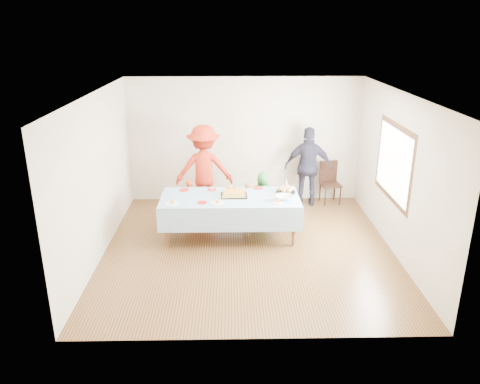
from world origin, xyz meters
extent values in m
plane|color=#4B2C15|center=(0.00, 0.00, 0.00)|extent=(5.00, 5.00, 0.00)
cube|color=beige|center=(0.00, 2.50, 1.35)|extent=(5.00, 0.04, 2.70)
cube|color=beige|center=(0.00, -2.50, 1.35)|extent=(5.00, 0.04, 2.70)
cube|color=beige|center=(-2.50, 0.00, 1.35)|extent=(0.04, 5.00, 2.70)
cube|color=beige|center=(2.50, 0.00, 1.35)|extent=(0.04, 5.00, 2.70)
cube|color=white|center=(0.00, 0.00, 2.70)|extent=(5.00, 5.00, 0.04)
cube|color=#472B16|center=(2.47, 0.20, 1.50)|extent=(0.03, 1.75, 1.35)
cylinder|color=brown|center=(-1.44, 0.10, 0.36)|extent=(0.06, 0.06, 0.73)
cylinder|color=brown|center=(0.80, 0.10, 0.36)|extent=(0.06, 0.06, 0.73)
cylinder|color=brown|center=(-1.44, 0.94, 0.36)|extent=(0.06, 0.06, 0.73)
cylinder|color=brown|center=(0.80, 0.94, 0.36)|extent=(0.06, 0.06, 0.73)
cube|color=brown|center=(-0.32, 0.52, 0.75)|extent=(2.40, 1.00, 0.04)
cube|color=white|center=(-0.32, 0.52, 0.78)|extent=(2.50, 1.10, 0.01)
cube|color=black|center=(-0.24, 0.58, 0.79)|extent=(0.48, 0.37, 0.01)
cube|color=#F9E95E|center=(-0.24, 0.58, 0.82)|extent=(0.40, 0.30, 0.06)
cube|color=#B06F28|center=(-0.24, 0.58, 0.86)|extent=(0.40, 0.30, 0.01)
cylinder|color=black|center=(0.71, 0.74, 0.79)|extent=(0.36, 0.36, 0.02)
sphere|color=tan|center=(0.81, 0.74, 0.84)|extent=(0.09, 0.09, 0.09)
sphere|color=tan|center=(0.76, 0.82, 0.84)|extent=(0.09, 0.09, 0.09)
sphere|color=tan|center=(0.67, 0.82, 0.84)|extent=(0.09, 0.09, 0.09)
sphere|color=tan|center=(0.62, 0.74, 0.84)|extent=(0.09, 0.09, 0.09)
sphere|color=tan|center=(0.67, 0.66, 0.84)|extent=(0.09, 0.09, 0.09)
sphere|color=tan|center=(0.76, 0.66, 0.84)|extent=(0.09, 0.09, 0.09)
sphere|color=tan|center=(0.71, 0.74, 0.84)|extent=(0.09, 0.09, 0.09)
imported|color=silver|center=(0.64, 0.37, 0.82)|extent=(0.30, 0.30, 0.07)
cone|color=white|center=(0.75, 0.98, 0.87)|extent=(0.11, 0.11, 0.19)
cylinder|color=red|center=(-1.18, 0.90, 0.79)|extent=(0.19, 0.19, 0.01)
cylinder|color=red|center=(-0.66, 0.91, 0.79)|extent=(0.16, 0.16, 0.01)
cylinder|color=red|center=(-0.29, 0.97, 0.79)|extent=(0.17, 0.17, 0.01)
cylinder|color=red|center=(0.22, 0.98, 0.79)|extent=(0.18, 0.18, 0.01)
cylinder|color=red|center=(-0.80, 0.24, 0.79)|extent=(0.16, 0.16, 0.01)
cylinder|color=white|center=(-1.33, 0.20, 0.79)|extent=(0.24, 0.24, 0.01)
cylinder|color=white|center=(-0.54, 0.21, 0.79)|extent=(0.23, 0.23, 0.01)
cylinder|color=white|center=(0.52, 0.20, 0.79)|extent=(0.20, 0.20, 0.01)
cylinder|color=black|center=(1.74, 2.00, 0.20)|extent=(0.03, 0.03, 0.41)
cylinder|color=black|center=(2.07, 2.06, 0.20)|extent=(0.03, 0.03, 0.41)
cylinder|color=black|center=(1.68, 2.34, 0.20)|extent=(0.03, 0.03, 0.41)
cylinder|color=black|center=(2.01, 2.40, 0.20)|extent=(0.03, 0.03, 0.41)
cube|color=black|center=(1.88, 2.20, 0.42)|extent=(0.46, 0.46, 0.05)
cube|color=black|center=(1.85, 2.38, 0.68)|extent=(0.40, 0.10, 0.47)
imported|color=#DF451B|center=(-1.15, 1.51, 0.39)|extent=(0.31, 0.22, 0.79)
imported|color=#2A7E36|center=(0.34, 1.47, 0.47)|extent=(0.47, 0.32, 0.94)
imported|color=tan|center=(0.03, 1.09, 0.43)|extent=(0.50, 0.44, 0.85)
imported|color=red|center=(-0.85, 1.81, 0.91)|extent=(1.21, 0.73, 1.83)
imported|color=#292838|center=(1.36, 2.12, 0.86)|extent=(1.05, 0.55, 1.71)
camera|label=1|loc=(-0.30, -7.39, 3.74)|focal=35.00mm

